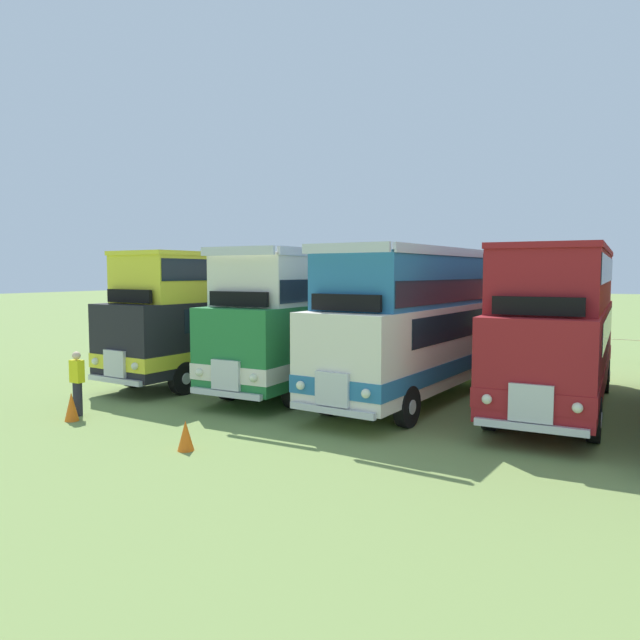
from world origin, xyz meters
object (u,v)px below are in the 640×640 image
object	(u,v)px
bus_second_in_row	(316,316)
bus_fourth_in_row	(558,321)
bus_third_in_row	(423,321)
marshal_person	(77,383)
bus_first_in_row	(239,308)
cone_near_end	(72,407)
cone_mid_row	(186,435)

from	to	relation	value
bus_second_in_row	bus_fourth_in_row	xyz separation A→B (m)	(7.56, 0.68, 0.11)
bus_third_in_row	bus_fourth_in_row	distance (m)	3.83
bus_fourth_in_row	marshal_person	bearing A→B (deg)	-144.83
bus_first_in_row	bus_fourth_in_row	bearing A→B (deg)	-0.00
bus_first_in_row	bus_second_in_row	world-z (taller)	bus_second_in_row
bus_first_in_row	cone_near_end	size ratio (longest dim) A/B	15.30
bus_second_in_row	bus_third_in_row	bearing A→B (deg)	0.23
cone_mid_row	bus_first_in_row	bearing A→B (deg)	121.57
bus_fourth_in_row	bus_first_in_row	bearing A→B (deg)	180.00
bus_second_in_row	cone_mid_row	world-z (taller)	bus_second_in_row
bus_first_in_row	bus_second_in_row	size ratio (longest dim) A/B	1.17
bus_third_in_row	cone_mid_row	world-z (taller)	bus_third_in_row
bus_first_in_row	cone_mid_row	world-z (taller)	bus_first_in_row
bus_first_in_row	bus_second_in_row	distance (m)	3.84
bus_third_in_row	cone_near_end	size ratio (longest dim) A/B	13.83
bus_fourth_in_row	cone_mid_row	xyz separation A→B (m)	(-6.13, -8.48, -2.14)
bus_second_in_row	cone_near_end	size ratio (longest dim) A/B	13.12
cone_near_end	cone_mid_row	xyz separation A→B (m)	(4.34, -0.42, -0.04)
cone_near_end	bus_second_in_row	bearing A→B (deg)	68.51
bus_third_in_row	cone_mid_row	bearing A→B (deg)	-106.80
bus_third_in_row	cone_mid_row	size ratio (longest dim) A/B	15.66
bus_first_in_row	marshal_person	size ratio (longest dim) A/B	6.59
bus_third_in_row	bus_fourth_in_row	bearing A→B (deg)	9.99
bus_second_in_row	bus_fourth_in_row	distance (m)	7.60
bus_third_in_row	bus_second_in_row	bearing A→B (deg)	-179.77
bus_fourth_in_row	cone_mid_row	world-z (taller)	bus_fourth_in_row
bus_fourth_in_row	cone_near_end	world-z (taller)	bus_fourth_in_row
bus_fourth_in_row	cone_mid_row	bearing A→B (deg)	-125.87
cone_mid_row	marshal_person	world-z (taller)	marshal_person
bus_second_in_row	marshal_person	bearing A→B (deg)	-115.04
bus_first_in_row	cone_near_end	distance (m)	8.37
bus_first_in_row	bus_second_in_row	bearing A→B (deg)	-10.22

